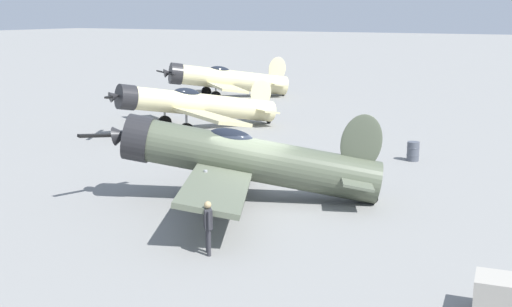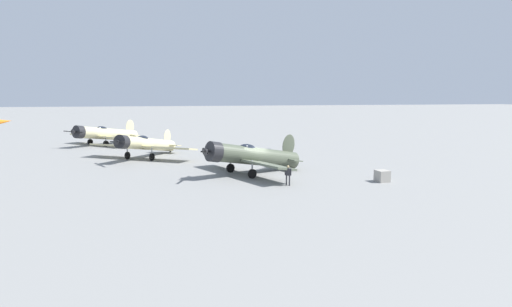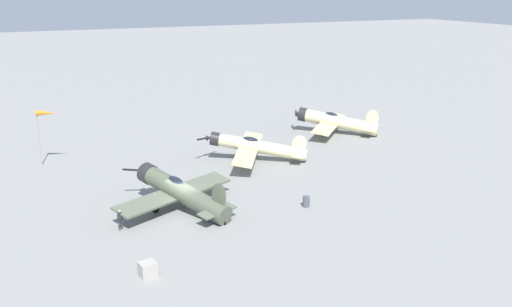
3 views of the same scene
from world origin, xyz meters
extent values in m
plane|color=gray|center=(0.00, 0.00, 0.00)|extent=(400.00, 400.00, 0.00)
cylinder|color=#4C5442|center=(0.00, 0.00, 1.54)|extent=(9.08, 5.38, 3.15)
cylinder|color=#232326|center=(3.96, 1.86, 2.32)|extent=(1.80, 2.06, 1.85)
cone|color=#232326|center=(4.55, 2.13, 2.43)|extent=(0.91, 0.93, 0.80)
cube|color=black|center=(4.68, 2.20, 2.43)|extent=(1.03, 3.18, 0.49)
ellipsoid|color=black|center=(0.83, 0.39, 2.38)|extent=(1.95, 1.45, 0.96)
cube|color=#565E4C|center=(0.99, 0.47, 1.30)|extent=(6.65, 11.13, 0.53)
ellipsoid|color=#4C5442|center=(-3.48, -1.63, 2.25)|extent=(1.72, 0.89, 2.36)
cube|color=#565E4C|center=(-3.30, -1.55, 0.99)|extent=(2.44, 3.55, 0.29)
cylinder|color=#999BA0|center=(0.77, 2.23, 0.98)|extent=(0.14, 0.14, 1.16)
cylinder|color=black|center=(0.77, 2.23, 0.40)|extent=(0.81, 0.52, 0.80)
cylinder|color=#999BA0|center=(2.21, -0.83, 0.98)|extent=(0.14, 0.14, 1.16)
cylinder|color=black|center=(2.21, -0.83, 0.40)|extent=(0.81, 0.52, 0.80)
cylinder|color=black|center=(-3.97, -1.87, 0.14)|extent=(0.30, 0.21, 0.28)
cylinder|color=beige|center=(9.99, -11.54, 1.53)|extent=(6.12, 9.12, 2.84)
cylinder|color=#232326|center=(12.36, -7.52, 2.28)|extent=(1.79, 1.68, 1.54)
cone|color=#232326|center=(12.69, -6.96, 2.38)|extent=(0.83, 0.85, 0.67)
cube|color=black|center=(12.77, -6.83, 2.38)|extent=(1.78, 2.92, 0.38)
ellipsoid|color=black|center=(10.49, -10.70, 2.24)|extent=(1.56, 1.92, 0.94)
cube|color=#C6BC89|center=(10.58, -10.53, 1.36)|extent=(11.76, 8.05, 0.49)
ellipsoid|color=beige|center=(7.92, -15.06, 1.98)|extent=(0.99, 1.57, 1.91)
cube|color=#C6BC89|center=(8.02, -14.88, 0.97)|extent=(3.49, 2.68, 0.27)
cylinder|color=#999BA0|center=(9.54, -9.24, 0.99)|extent=(0.14, 0.14, 1.18)
cylinder|color=black|center=(9.54, -9.24, 0.40)|extent=(0.58, 0.79, 0.80)
cylinder|color=#999BA0|center=(12.22, -10.82, 0.99)|extent=(0.14, 0.14, 1.18)
cylinder|color=black|center=(12.22, -10.82, 0.40)|extent=(0.58, 0.79, 0.80)
cylinder|color=black|center=(7.62, -15.56, 0.14)|extent=(0.23, 0.29, 0.28)
cylinder|color=beige|center=(16.22, -25.28, 1.48)|extent=(7.82, 8.04, 2.85)
cylinder|color=#232326|center=(19.38, -21.99, 2.10)|extent=(2.00, 1.99, 1.81)
cone|color=#232326|center=(19.83, -21.53, 2.19)|extent=(0.95, 0.95, 0.78)
cube|color=black|center=(19.93, -21.42, 2.19)|extent=(2.60, 1.31, 0.25)
ellipsoid|color=black|center=(16.88, -24.59, 2.28)|extent=(1.78, 1.81, 0.90)
cube|color=#C6BC89|center=(17.01, -24.46, 1.20)|extent=(9.46, 9.22, 0.46)
ellipsoid|color=beige|center=(13.44, -28.16, 2.25)|extent=(1.31, 1.35, 2.20)
cube|color=#C6BC89|center=(13.58, -28.01, 1.05)|extent=(3.21, 3.15, 0.25)
cylinder|color=#999BA0|center=(16.19, -22.87, 0.92)|extent=(0.14, 0.14, 1.04)
cylinder|color=black|center=(16.19, -22.87, 0.40)|extent=(0.70, 0.71, 0.80)
cylinder|color=#999BA0|center=(18.62, -25.21, 0.92)|extent=(0.14, 0.14, 1.04)
cylinder|color=black|center=(18.62, -25.21, 0.40)|extent=(0.70, 0.71, 0.80)
cylinder|color=black|center=(13.05, -28.57, 0.14)|extent=(0.27, 0.27, 0.28)
cylinder|color=#2D2D33|center=(-1.55, 5.64, 0.40)|extent=(0.12, 0.12, 0.81)
cylinder|color=#2D2D33|center=(-1.37, 5.42, 0.40)|extent=(0.12, 0.12, 0.81)
cube|color=#2D2D33|center=(-1.46, 5.53, 1.09)|extent=(0.45, 0.47, 0.57)
sphere|color=tan|center=(-1.46, 5.53, 1.50)|extent=(0.21, 0.21, 0.21)
cylinder|color=#2D2D33|center=(-1.63, 5.74, 1.11)|extent=(0.09, 0.09, 0.54)
cylinder|color=#2D2D33|center=(-1.28, 5.33, 1.11)|extent=(0.09, 0.09, 0.54)
cube|color=#9E998E|center=(-9.41, 5.61, 0.47)|extent=(1.08, 1.13, 0.94)
cylinder|color=#474C56|center=(-3.31, -9.44, 0.46)|extent=(0.57, 0.57, 0.92)
torus|color=#474C56|center=(-3.31, -9.44, 0.64)|extent=(0.61, 0.61, 0.04)
torus|color=#474C56|center=(-3.31, -9.44, 0.27)|extent=(0.61, 0.61, 0.04)
camera|label=1|loc=(-11.30, 20.58, 6.90)|focal=45.76mm
camera|label=2|loc=(7.33, 37.05, 7.21)|focal=29.84mm
camera|label=3|loc=(-42.45, 13.61, 17.84)|focal=40.98mm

